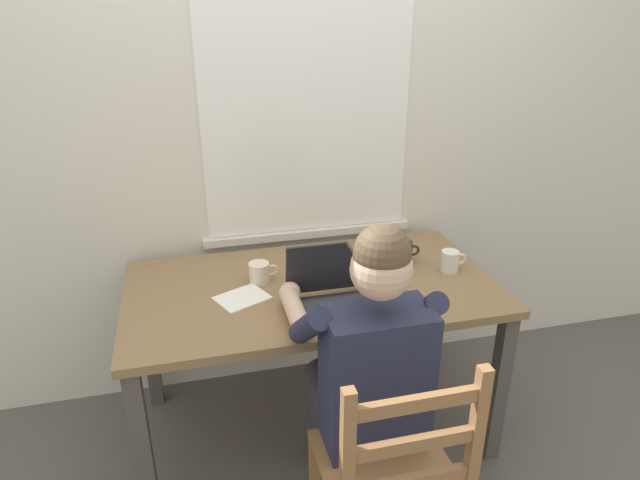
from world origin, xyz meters
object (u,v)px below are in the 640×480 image
(computer_mouse, at_px, (391,300))
(seated_person, at_px, (366,364))
(coffee_mug_dark, at_px, (404,252))
(book_stack_main, at_px, (353,262))
(laptop, at_px, (333,293))
(coffee_mug_white, at_px, (450,261))
(desk, at_px, (312,303))
(wooden_chair, at_px, (391,476))
(coffee_mug_spare, at_px, (260,273))

(computer_mouse, bearing_deg, seated_person, -125.66)
(seated_person, height_order, coffee_mug_dark, seated_person)
(book_stack_main, bearing_deg, laptop, -122.86)
(coffee_mug_white, bearing_deg, computer_mouse, -149.60)
(seated_person, height_order, book_stack_main, seated_person)
(desk, bearing_deg, coffee_mug_dark, 12.48)
(computer_mouse, bearing_deg, book_stack_main, 102.12)
(laptop, bearing_deg, wooden_chair, -86.56)
(coffee_mug_spare, height_order, book_stack_main, book_stack_main)
(coffee_mug_white, xyz_separation_m, coffee_mug_spare, (-0.81, 0.10, -0.00))
(coffee_mug_spare, bearing_deg, wooden_chair, -71.78)
(wooden_chair, bearing_deg, coffee_mug_dark, 66.84)
(seated_person, bearing_deg, coffee_mug_spare, 116.27)
(book_stack_main, bearing_deg, wooden_chair, -98.49)
(coffee_mug_white, height_order, coffee_mug_dark, coffee_mug_dark)
(coffee_mug_dark, distance_m, coffee_mug_spare, 0.65)
(laptop, height_order, computer_mouse, laptop)
(coffee_mug_white, bearing_deg, coffee_mug_dark, 143.66)
(computer_mouse, distance_m, book_stack_main, 0.30)
(computer_mouse, bearing_deg, laptop, 168.88)
(desk, bearing_deg, wooden_chair, -84.42)
(coffee_mug_spare, bearing_deg, laptop, -46.98)
(computer_mouse, xyz_separation_m, coffee_mug_spare, (-0.46, 0.30, 0.03))
(coffee_mug_dark, bearing_deg, coffee_mug_spare, -178.14)
(seated_person, distance_m, wooden_chair, 0.36)
(seated_person, bearing_deg, book_stack_main, 77.28)
(coffee_mug_white, distance_m, coffee_mug_dark, 0.20)
(desk, height_order, computer_mouse, computer_mouse)
(seated_person, xyz_separation_m, coffee_mug_white, (0.53, 0.46, 0.11))
(wooden_chair, height_order, coffee_mug_dark, wooden_chair)
(laptop, distance_m, coffee_mug_spare, 0.35)
(seated_person, xyz_separation_m, laptop, (-0.03, 0.30, 0.12))
(laptop, bearing_deg, desk, 102.27)
(seated_person, distance_m, coffee_mug_dark, 0.70)
(seated_person, xyz_separation_m, book_stack_main, (0.12, 0.55, 0.12))
(desk, height_order, coffee_mug_white, coffee_mug_white)
(desk, distance_m, coffee_mug_spare, 0.25)
(wooden_chair, bearing_deg, coffee_mug_white, 54.34)
(wooden_chair, height_order, coffee_mug_white, wooden_chair)
(wooden_chair, relative_size, coffee_mug_white, 8.06)
(laptop, height_order, coffee_mug_dark, laptop)
(desk, relative_size, laptop, 4.56)
(desk, xyz_separation_m, computer_mouse, (0.26, -0.23, 0.11))
(laptop, distance_m, coffee_mug_white, 0.59)
(wooden_chair, bearing_deg, book_stack_main, 81.51)
(coffee_mug_dark, height_order, book_stack_main, book_stack_main)
(computer_mouse, bearing_deg, wooden_chair, -109.01)
(wooden_chair, xyz_separation_m, book_stack_main, (0.12, 0.83, 0.34))
(seated_person, relative_size, coffee_mug_spare, 9.98)
(laptop, relative_size, book_stack_main, 1.71)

